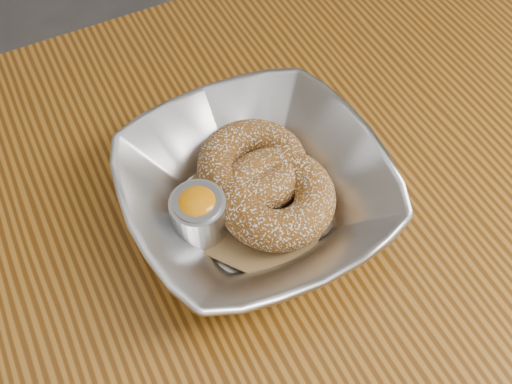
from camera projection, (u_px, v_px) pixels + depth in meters
name	position (u px, v px, depth m)	size (l,w,h in m)	color
table	(354.00, 262.00, 0.68)	(1.20, 0.80, 0.75)	brown
serving_bowl	(256.00, 191.00, 0.58)	(0.25, 0.25, 0.06)	#B3B5BA
parchment	(256.00, 204.00, 0.60)	(0.14, 0.14, 0.00)	brown
donut_back	(252.00, 165.00, 0.60)	(0.11, 0.11, 0.04)	brown
donut_front	(277.00, 198.00, 0.57)	(0.11, 0.11, 0.04)	brown
ramekin	(199.00, 213.00, 0.56)	(0.05, 0.05, 0.05)	#B3B5BA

